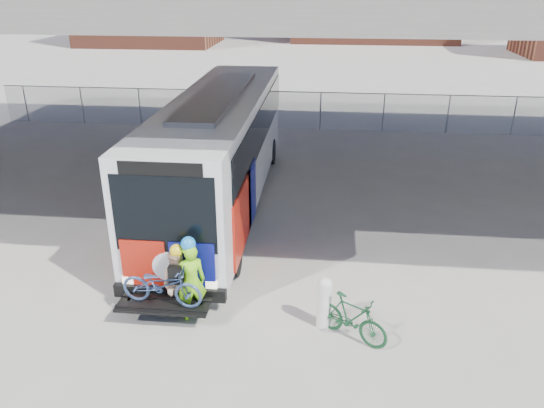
# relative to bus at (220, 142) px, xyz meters

# --- Properties ---
(ground) EXTENTS (160.00, 160.00, 0.00)m
(ground) POSITION_rel_bus_xyz_m (2.00, -2.53, -2.11)
(ground) COLOR #9E9991
(ground) RESTS_ON ground
(bus) EXTENTS (2.67, 12.97, 3.69)m
(bus) POSITION_rel_bus_xyz_m (0.00, 0.00, 0.00)
(bus) COLOR silver
(bus) RESTS_ON ground
(chainlink_fence) EXTENTS (30.00, 0.06, 30.00)m
(chainlink_fence) POSITION_rel_bus_xyz_m (2.00, 9.47, -0.68)
(chainlink_fence) COLOR gray
(chainlink_fence) RESTS_ON ground
(bollard) EXTENTS (0.31, 0.31, 1.20)m
(bollard) POSITION_rel_bus_xyz_m (3.44, -6.32, -1.47)
(bollard) COLOR white
(bollard) RESTS_ON ground
(cyclist_hivis) EXTENTS (0.79, 0.69, 1.99)m
(cyclist_hivis) POSITION_rel_bus_xyz_m (0.57, -6.32, -1.15)
(cyclist_hivis) COLOR #87E818
(cyclist_hivis) RESTS_ON ground
(cyclist_tan) EXTENTS (0.80, 0.62, 1.80)m
(cyclist_tan) POSITION_rel_bus_xyz_m (0.30, -6.32, -1.26)
(cyclist_tan) COLOR tan
(cyclist_tan) RESTS_ON ground
(bike_parked) EXTENTS (1.67, 1.28, 1.00)m
(bike_parked) POSITION_rel_bus_xyz_m (4.00, -6.69, -1.61)
(bike_parked) COLOR #164525
(bike_parked) RESTS_ON ground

